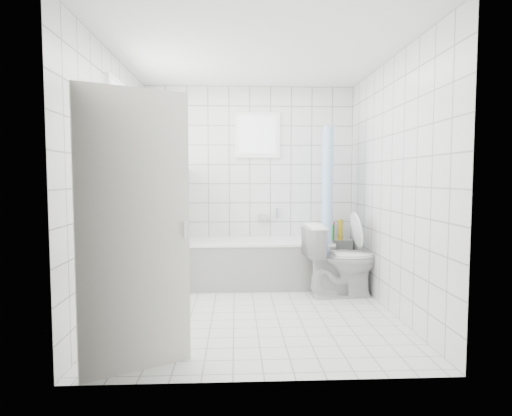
{
  "coord_description": "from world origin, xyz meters",
  "views": [
    {
      "loc": [
        -0.19,
        -4.3,
        1.38
      ],
      "look_at": [
        0.03,
        0.35,
        1.05
      ],
      "focal_mm": 30.0,
      "sensor_mm": 36.0,
      "label": 1
    }
  ],
  "objects": [
    {
      "name": "ground",
      "position": [
        0.0,
        0.0,
        0.0
      ],
      "size": [
        3.0,
        3.0,
        0.0
      ],
      "primitive_type": "plane",
      "color": "white",
      "rests_on": "ground"
    },
    {
      "name": "ceiling",
      "position": [
        0.0,
        0.0,
        2.6
      ],
      "size": [
        3.0,
        3.0,
        0.0
      ],
      "primitive_type": "plane",
      "rotation": [
        3.14,
        0.0,
        0.0
      ],
      "color": "white",
      "rests_on": "ground"
    },
    {
      "name": "wall_back",
      "position": [
        0.0,
        1.5,
        1.3
      ],
      "size": [
        2.8,
        0.02,
        2.6
      ],
      "primitive_type": "cube",
      "color": "white",
      "rests_on": "ground"
    },
    {
      "name": "wall_front",
      "position": [
        0.0,
        -1.5,
        1.3
      ],
      "size": [
        2.8,
        0.02,
        2.6
      ],
      "primitive_type": "cube",
      "color": "white",
      "rests_on": "ground"
    },
    {
      "name": "wall_left",
      "position": [
        -1.4,
        0.0,
        1.3
      ],
      "size": [
        0.02,
        3.0,
        2.6
      ],
      "primitive_type": "cube",
      "color": "white",
      "rests_on": "ground"
    },
    {
      "name": "wall_right",
      "position": [
        1.4,
        0.0,
        1.3
      ],
      "size": [
        0.02,
        3.0,
        2.6
      ],
      "primitive_type": "cube",
      "color": "white",
      "rests_on": "ground"
    },
    {
      "name": "window_left",
      "position": [
        -1.35,
        0.3,
        1.6
      ],
      "size": [
        0.01,
        0.9,
        1.4
      ],
      "primitive_type": "cube",
      "color": "white",
      "rests_on": "wall_left"
    },
    {
      "name": "window_back",
      "position": [
        0.1,
        1.46,
        1.95
      ],
      "size": [
        0.5,
        0.01,
        0.5
      ],
      "primitive_type": "cube",
      "color": "white",
      "rests_on": "wall_back"
    },
    {
      "name": "window_sill",
      "position": [
        -1.31,
        0.3,
        0.86
      ],
      "size": [
        0.18,
        1.02,
        0.08
      ],
      "primitive_type": "cube",
      "color": "white",
      "rests_on": "wall_left"
    },
    {
      "name": "door",
      "position": [
        -0.9,
        -1.29,
        1.0
      ],
      "size": [
        0.72,
        0.42,
        2.0
      ],
      "primitive_type": "cube",
      "rotation": [
        0.0,
        0.0,
        -1.07
      ],
      "color": "silver",
      "rests_on": "ground"
    },
    {
      "name": "bathtub",
      "position": [
        0.09,
        1.12,
        0.29
      ],
      "size": [
        1.84,
        0.77,
        0.58
      ],
      "color": "white",
      "rests_on": "ground"
    },
    {
      "name": "partition_wall",
      "position": [
        -0.9,
        1.07,
        0.75
      ],
      "size": [
        0.15,
        0.85,
        1.5
      ],
      "primitive_type": "cube",
      "color": "white",
      "rests_on": "ground"
    },
    {
      "name": "tiled_ledge",
      "position": [
        1.16,
        1.38,
        0.28
      ],
      "size": [
        0.4,
        0.24,
        0.55
      ],
      "primitive_type": "cube",
      "color": "white",
      "rests_on": "ground"
    },
    {
      "name": "toilet",
      "position": [
        1.03,
        0.57,
        0.43
      ],
      "size": [
        0.89,
        0.57,
        0.86
      ],
      "primitive_type": "imported",
      "rotation": [
        0.0,
        0.0,
        1.68
      ],
      "color": "white",
      "rests_on": "ground"
    },
    {
      "name": "curtain_rod",
      "position": [
        0.95,
        1.1,
        2.0
      ],
      "size": [
        0.02,
        0.8,
        0.02
      ],
      "primitive_type": "cylinder",
      "rotation": [
        1.57,
        0.0,
        0.0
      ],
      "color": "silver",
      "rests_on": "wall_back"
    },
    {
      "name": "shower_curtain",
      "position": [
        0.95,
        0.97,
        1.1
      ],
      "size": [
        0.14,
        0.48,
        1.78
      ],
      "primitive_type": null,
      "color": "#4D8DE2",
      "rests_on": "curtain_rod"
    },
    {
      "name": "tub_faucet",
      "position": [
        0.19,
        1.46,
        0.85
      ],
      "size": [
        0.18,
        0.06,
        0.06
      ],
      "primitive_type": "cube",
      "color": "silver",
      "rests_on": "wall_back"
    },
    {
      "name": "sill_bottles",
      "position": [
        -1.3,
        0.27,
        1.02
      ],
      "size": [
        0.19,
        0.75,
        0.32
      ],
      "color": "#F65FC8",
      "rests_on": "window_sill"
    },
    {
      "name": "ledge_bottles",
      "position": [
        1.16,
        1.35,
        0.67
      ],
      "size": [
        0.2,
        0.18,
        0.28
      ],
      "color": "#F01C42",
      "rests_on": "tiled_ledge"
    }
  ]
}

